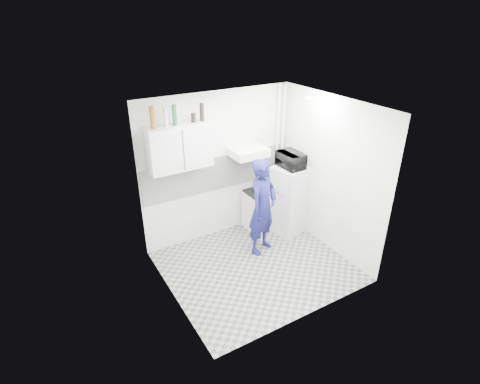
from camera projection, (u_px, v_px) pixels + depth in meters
floor at (256, 266)px, 6.07m from camera, size 2.80×2.80×0.00m
ceiling at (260, 107)px, 4.91m from camera, size 2.80×2.80×0.00m
wall_back at (218, 167)px, 6.46m from camera, size 2.80×0.00×2.80m
wall_left at (167, 220)px, 4.85m from camera, size 0.00×2.60×2.60m
wall_right at (329, 175)px, 6.13m from camera, size 0.00×2.60×2.60m
person at (263, 207)px, 6.13m from camera, size 0.72×0.62×1.66m
stove at (258, 210)px, 6.99m from camera, size 0.45×0.45×0.73m
fridge at (288, 200)px, 6.78m from camera, size 0.63×0.63×1.28m
stove_top at (258, 192)px, 6.82m from camera, size 0.44×0.44×0.03m
saucepan at (258, 188)px, 6.83m from camera, size 0.19×0.19×0.10m
microwave at (291, 160)px, 6.44m from camera, size 0.50×0.34×0.27m
bottle_a at (152, 117)px, 5.34m from camera, size 0.08×0.08×0.32m
bottle_c at (166, 117)px, 5.44m from camera, size 0.06×0.06×0.27m
bottle_d at (174, 115)px, 5.49m from camera, size 0.07×0.07×0.30m
canister_b at (193, 118)px, 5.67m from camera, size 0.07×0.07×0.14m
bottle_e at (202, 112)px, 5.70m from camera, size 0.07×0.07×0.27m
upper_cabinet at (179, 147)px, 5.73m from camera, size 1.00×0.35×0.70m
range_hood at (248, 152)px, 6.35m from camera, size 0.60×0.50×0.14m
backsplash at (219, 172)px, 6.49m from camera, size 2.74×0.03×0.60m
pipe_a at (282, 154)px, 6.99m from camera, size 0.05×0.05×2.60m
pipe_b at (277, 156)px, 6.93m from camera, size 0.04×0.04×2.60m
ceiling_spot_fixture at (309, 98)px, 5.54m from camera, size 0.10×0.10×0.02m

